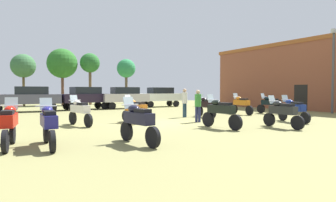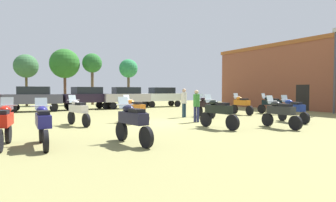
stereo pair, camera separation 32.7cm
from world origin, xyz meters
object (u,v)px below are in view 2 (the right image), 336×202
at_px(tree_5, 26,66).
at_px(tree_3, 65,64).
at_px(tree_1, 128,69).
at_px(tree_6, 92,64).
at_px(motorcycle_9, 293,109).
at_px(lamp_post, 335,66).
at_px(car_5, 34,97).
at_px(motorcycle_8, 271,104).
at_px(person_2, 184,100).
at_px(motorcycle_11, 132,121).
at_px(car_3, 162,96).
at_px(person_1, 196,103).
at_px(motorcycle_3, 4,123).
at_px(motorcycle_12, 242,104).
at_px(car_4, 87,96).
at_px(motorcycle_6, 78,111).
at_px(motorcycle_10, 218,112).
at_px(car_2, 126,96).
at_px(motorcycle_7, 134,109).
at_px(motorcycle_4, 205,106).
at_px(motorcycle_1, 280,112).
at_px(brick_building, 309,76).

bearing_deg(tree_5, tree_3, 3.16).
xyz_separation_m(tree_1, tree_6, (-5.13, -1.15, 0.33)).
distance_m(motorcycle_9, lamp_post, 8.28).
height_order(car_5, tree_5, tree_5).
distance_m(motorcycle_8, person_2, 6.86).
distance_m(motorcycle_11, car_3, 20.12).
bearing_deg(car_5, person_1, -142.85).
distance_m(motorcycle_9, tree_6, 24.44).
height_order(motorcycle_3, car_5, car_5).
xyz_separation_m(motorcycle_12, person_2, (-4.63, 0.39, 0.33)).
bearing_deg(tree_3, car_4, -88.63).
height_order(motorcycle_6, motorcycle_9, motorcycle_6).
height_order(motorcycle_10, car_3, car_3).
xyz_separation_m(motorcycle_6, tree_3, (3.27, 19.98, 4.05)).
bearing_deg(car_5, car_2, -82.10).
height_order(motorcycle_3, person_2, person_2).
relative_size(motorcycle_11, tree_3, 0.33).
distance_m(tree_1, lamp_post, 23.94).
xyz_separation_m(motorcycle_8, car_3, (-2.20, 11.83, 0.44)).
distance_m(motorcycle_6, person_2, 6.71).
distance_m(motorcycle_6, motorcycle_10, 6.62).
bearing_deg(motorcycle_12, car_4, 131.24).
height_order(motorcycle_6, tree_6, tree_6).
xyz_separation_m(motorcycle_3, car_4, (6.58, 15.41, 0.45)).
relative_size(motorcycle_9, motorcycle_10, 0.96).
height_order(motorcycle_9, car_2, car_2).
height_order(motorcycle_12, tree_1, tree_1).
xyz_separation_m(motorcycle_9, tree_3, (-6.76, 24.51, 4.06)).
relative_size(car_5, person_1, 2.65).
relative_size(motorcycle_8, motorcycle_12, 1.02).
relative_size(person_2, tree_5, 0.33).
bearing_deg(car_2, tree_1, -20.66).
height_order(motorcycle_7, car_4, car_4).
height_order(motorcycle_3, motorcycle_9, motorcycle_3).
distance_m(motorcycle_12, tree_6, 20.04).
bearing_deg(motorcycle_3, motorcycle_4, 30.90).
xyz_separation_m(car_2, lamp_post, (10.63, -13.40, 2.30)).
distance_m(motorcycle_6, tree_5, 20.09).
xyz_separation_m(motorcycle_1, motorcycle_8, (5.90, 5.14, 0.01)).
distance_m(brick_building, tree_3, 25.88).
height_order(car_5, tree_1, tree_1).
relative_size(person_1, person_2, 0.95).
xyz_separation_m(motorcycle_10, lamp_post, (12.56, 1.60, 2.73)).
xyz_separation_m(motorcycle_3, tree_6, (9.36, 23.36, 4.12)).
height_order(motorcycle_1, tree_6, tree_6).
xyz_separation_m(motorcycle_1, person_2, (-0.85, 6.34, 0.35)).
bearing_deg(person_1, motorcycle_3, -103.29).
distance_m(brick_building, motorcycle_4, 13.76).
distance_m(tree_5, tree_6, 7.02).
bearing_deg(motorcycle_1, person_1, 119.25).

